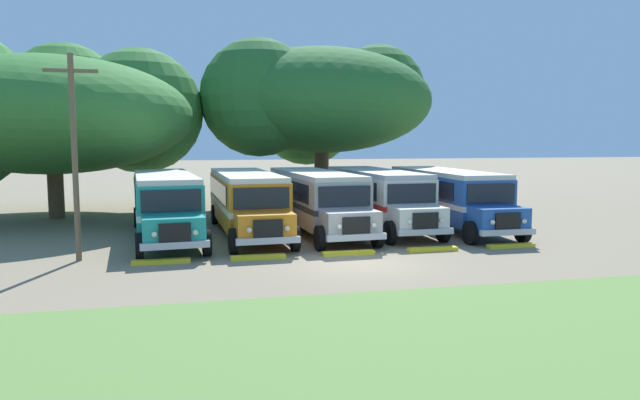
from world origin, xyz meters
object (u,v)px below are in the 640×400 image
object	(u,v)px
parked_bus_slot_3	(377,195)
broad_shade_tree	(316,102)
parked_bus_slot_1	(246,199)
parked_bus_slot_4	(447,195)
parked_bus_slot_2	(316,198)
parked_bus_slot_0	(165,202)
secondary_tree	(45,112)
utility_pole	(74,152)

from	to	relation	value
parked_bus_slot_3	broad_shade_tree	distance (m)	12.04
parked_bus_slot_1	parked_bus_slot_4	distance (m)	9.97
parked_bus_slot_2	broad_shade_tree	world-z (taller)	broad_shade_tree
parked_bus_slot_0	broad_shade_tree	world-z (taller)	broad_shade_tree
parked_bus_slot_1	parked_bus_slot_3	xyz separation A→B (m)	(6.57, 0.61, 0.00)
parked_bus_slot_2	parked_bus_slot_4	xyz separation A→B (m)	(6.68, -0.20, 0.00)
secondary_tree	utility_pole	bearing A→B (deg)	-73.61
parked_bus_slot_0	parked_bus_slot_1	world-z (taller)	same
parked_bus_slot_1	parked_bus_slot_2	world-z (taller)	same
parked_bus_slot_2	parked_bus_slot_4	size ratio (longest dim) A/B	1.01
parked_bus_slot_0	secondary_tree	bearing A→B (deg)	-146.68
parked_bus_slot_0	parked_bus_slot_2	size ratio (longest dim) A/B	1.01
parked_bus_slot_1	secondary_tree	bearing A→B (deg)	-130.31
parked_bus_slot_2	parked_bus_slot_4	bearing A→B (deg)	84.97
parked_bus_slot_2	parked_bus_slot_3	world-z (taller)	same
parked_bus_slot_0	parked_bus_slot_1	size ratio (longest dim) A/B	1.01
utility_pole	broad_shade_tree	bearing A→B (deg)	52.76
parked_bus_slot_1	parked_bus_slot_2	size ratio (longest dim) A/B	1.00
parked_bus_slot_0	utility_pole	world-z (taller)	utility_pole
parked_bus_slot_0	secondary_tree	world-z (taller)	secondary_tree
parked_bus_slot_2	secondary_tree	bearing A→B (deg)	-123.90
secondary_tree	parked_bus_slot_1	bearing A→B (deg)	-37.97
utility_pole	secondary_tree	bearing A→B (deg)	106.39
parked_bus_slot_2	secondary_tree	world-z (taller)	secondary_tree
parked_bus_slot_3	utility_pole	distance (m)	14.33
parked_bus_slot_3	secondary_tree	distance (m)	18.88
parked_bus_slot_2	parked_bus_slot_3	size ratio (longest dim) A/B	1.00
parked_bus_slot_4	broad_shade_tree	xyz separation A→B (m)	(-4.10, 11.60, 5.29)
parked_bus_slot_4	utility_pole	distance (m)	17.25
parked_bus_slot_0	broad_shade_tree	xyz separation A→B (m)	(9.51, 11.64, 5.29)
parked_bus_slot_1	secondary_tree	xyz separation A→B (m)	(-10.26, 8.01, 4.31)
parked_bus_slot_0	parked_bus_slot_3	xyz separation A→B (m)	(10.21, 0.85, 0.00)
parked_bus_slot_2	parked_bus_slot_3	bearing A→B (deg)	97.20
parked_bus_slot_3	parked_bus_slot_1	bearing A→B (deg)	-86.08
parked_bus_slot_0	secondary_tree	size ratio (longest dim) A/B	0.64
parked_bus_slot_0	parked_bus_slot_3	bearing A→B (deg)	89.28
utility_pole	parked_bus_slot_0	bearing A→B (deg)	58.31
broad_shade_tree	utility_pole	size ratio (longest dim) A/B	2.15
parked_bus_slot_4	utility_pole	bearing A→B (deg)	-73.64
parked_bus_slot_3	broad_shade_tree	size ratio (longest dim) A/B	0.69
parked_bus_slot_3	utility_pole	world-z (taller)	utility_pole
broad_shade_tree	secondary_tree	xyz separation A→B (m)	(-16.13, -3.39, -0.98)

